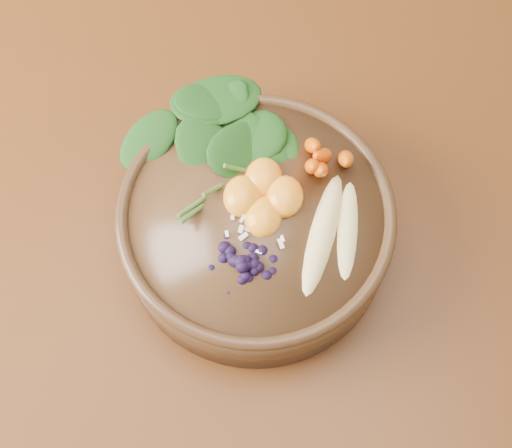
{
  "coord_description": "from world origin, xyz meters",
  "views": [
    {
      "loc": [
        0.05,
        -0.46,
        1.55
      ],
      "look_at": [
        0.01,
        -0.12,
        0.8
      ],
      "focal_mm": 50.0,
      "sensor_mm": 36.0,
      "label": 1
    }
  ],
  "objects_px": {
    "banana_halves": "(336,226)",
    "dining_table": "(261,187)",
    "kale_heap": "(233,142)",
    "mandarin_cluster": "(263,191)",
    "carrot_cluster": "(329,144)",
    "stoneware_bowl": "(256,228)",
    "blueberry_pile": "(240,257)"
  },
  "relations": [
    {
      "from": "stoneware_bowl",
      "to": "mandarin_cluster",
      "type": "distance_m",
      "value": 0.06
    },
    {
      "from": "banana_halves",
      "to": "blueberry_pile",
      "type": "height_order",
      "value": "blueberry_pile"
    },
    {
      "from": "stoneware_bowl",
      "to": "blueberry_pile",
      "type": "bearing_deg",
      "value": -98.43
    },
    {
      "from": "banana_halves",
      "to": "blueberry_pile",
      "type": "relative_size",
      "value": 1.18
    },
    {
      "from": "stoneware_bowl",
      "to": "mandarin_cluster",
      "type": "xyz_separation_m",
      "value": [
        0.01,
        0.02,
        0.06
      ]
    },
    {
      "from": "dining_table",
      "to": "kale_heap",
      "type": "height_order",
      "value": "kale_heap"
    },
    {
      "from": "dining_table",
      "to": "stoneware_bowl",
      "type": "height_order",
      "value": "stoneware_bowl"
    },
    {
      "from": "kale_heap",
      "to": "banana_halves",
      "type": "relative_size",
      "value": 1.2
    },
    {
      "from": "carrot_cluster",
      "to": "stoneware_bowl",
      "type": "bearing_deg",
      "value": -123.69
    },
    {
      "from": "dining_table",
      "to": "blueberry_pile",
      "type": "height_order",
      "value": "blueberry_pile"
    },
    {
      "from": "stoneware_bowl",
      "to": "banana_halves",
      "type": "xyz_separation_m",
      "value": [
        0.09,
        -0.01,
        0.06
      ]
    },
    {
      "from": "dining_table",
      "to": "mandarin_cluster",
      "type": "bearing_deg",
      "value": -82.79
    },
    {
      "from": "kale_heap",
      "to": "stoneware_bowl",
      "type": "bearing_deg",
      "value": -64.42
    },
    {
      "from": "kale_heap",
      "to": "blueberry_pile",
      "type": "relative_size",
      "value": 1.42
    },
    {
      "from": "stoneware_bowl",
      "to": "carrot_cluster",
      "type": "height_order",
      "value": "carrot_cluster"
    },
    {
      "from": "kale_heap",
      "to": "mandarin_cluster",
      "type": "distance_m",
      "value": 0.07
    },
    {
      "from": "banana_halves",
      "to": "dining_table",
      "type": "bearing_deg",
      "value": 136.3
    },
    {
      "from": "kale_heap",
      "to": "blueberry_pile",
      "type": "distance_m",
      "value": 0.14
    },
    {
      "from": "kale_heap",
      "to": "mandarin_cluster",
      "type": "relative_size",
      "value": 2.07
    },
    {
      "from": "dining_table",
      "to": "banana_halves",
      "type": "height_order",
      "value": "banana_halves"
    },
    {
      "from": "stoneware_bowl",
      "to": "banana_halves",
      "type": "distance_m",
      "value": 0.11
    },
    {
      "from": "dining_table",
      "to": "kale_heap",
      "type": "relative_size",
      "value": 7.83
    },
    {
      "from": "banana_halves",
      "to": "blueberry_pile",
      "type": "bearing_deg",
      "value": -141.51
    },
    {
      "from": "stoneware_bowl",
      "to": "mandarin_cluster",
      "type": "relative_size",
      "value": 3.15
    },
    {
      "from": "dining_table",
      "to": "mandarin_cluster",
      "type": "height_order",
      "value": "mandarin_cluster"
    },
    {
      "from": "dining_table",
      "to": "mandarin_cluster",
      "type": "distance_m",
      "value": 0.22
    },
    {
      "from": "banana_halves",
      "to": "carrot_cluster",
      "type": "bearing_deg",
      "value": 113.06
    },
    {
      "from": "stoneware_bowl",
      "to": "carrot_cluster",
      "type": "relative_size",
      "value": 3.62
    },
    {
      "from": "banana_halves",
      "to": "kale_heap",
      "type": "bearing_deg",
      "value": 156.45
    },
    {
      "from": "kale_heap",
      "to": "mandarin_cluster",
      "type": "height_order",
      "value": "kale_heap"
    },
    {
      "from": "carrot_cluster",
      "to": "banana_halves",
      "type": "bearing_deg",
      "value": -66.94
    },
    {
      "from": "stoneware_bowl",
      "to": "carrot_cluster",
      "type": "xyz_separation_m",
      "value": [
        0.07,
        0.07,
        0.08
      ]
    }
  ]
}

